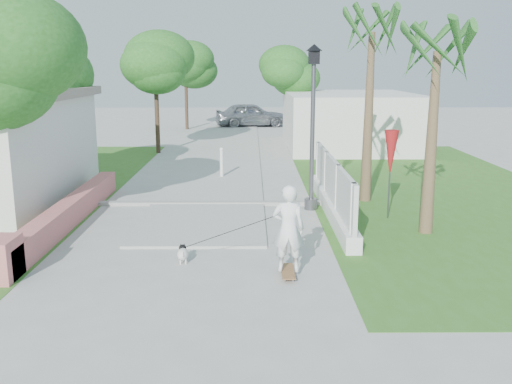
{
  "coord_description": "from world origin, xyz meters",
  "views": [
    {
      "loc": [
        1.27,
        -9.8,
        3.88
      ],
      "look_at": [
        1.36,
        2.74,
        1.1
      ],
      "focal_mm": 40.0,
      "sensor_mm": 36.0,
      "label": 1
    }
  ],
  "objects_px": {
    "street_lamp": "(313,121)",
    "skateboarder": "(240,232)",
    "patio_umbrella": "(391,154)",
    "dog": "(183,253)",
    "parked_car": "(251,115)",
    "bollard": "(222,162)"
  },
  "relations": [
    {
      "from": "street_lamp",
      "to": "patio_umbrella",
      "type": "bearing_deg",
      "value": -27.76
    },
    {
      "from": "bollard",
      "to": "parked_car",
      "type": "relative_size",
      "value": 0.24
    },
    {
      "from": "street_lamp",
      "to": "dog",
      "type": "distance_m",
      "value": 5.75
    },
    {
      "from": "skateboarder",
      "to": "dog",
      "type": "distance_m",
      "value": 1.35
    },
    {
      "from": "bollard",
      "to": "dog",
      "type": "height_order",
      "value": "bollard"
    },
    {
      "from": "street_lamp",
      "to": "parked_car",
      "type": "distance_m",
      "value": 22.13
    },
    {
      "from": "street_lamp",
      "to": "skateboarder",
      "type": "xyz_separation_m",
      "value": [
        -1.86,
        -4.75,
        -1.67
      ]
    },
    {
      "from": "dog",
      "to": "parked_car",
      "type": "distance_m",
      "value": 26.4
    },
    {
      "from": "skateboarder",
      "to": "dog",
      "type": "xyz_separation_m",
      "value": [
        -1.17,
        0.4,
        -0.56
      ]
    },
    {
      "from": "bollard",
      "to": "patio_umbrella",
      "type": "distance_m",
      "value": 7.25
    },
    {
      "from": "bollard",
      "to": "skateboarder",
      "type": "height_order",
      "value": "skateboarder"
    },
    {
      "from": "patio_umbrella",
      "to": "parked_car",
      "type": "xyz_separation_m",
      "value": [
        -3.6,
        23.01,
        -0.91
      ]
    },
    {
      "from": "patio_umbrella",
      "to": "skateboarder",
      "type": "xyz_separation_m",
      "value": [
        -3.76,
        -3.75,
        -0.94
      ]
    },
    {
      "from": "skateboarder",
      "to": "parked_car",
      "type": "height_order",
      "value": "skateboarder"
    },
    {
      "from": "street_lamp",
      "to": "skateboarder",
      "type": "bearing_deg",
      "value": -111.4
    },
    {
      "from": "bollard",
      "to": "parked_car",
      "type": "xyz_separation_m",
      "value": [
        1.0,
        17.51,
        0.2
      ]
    },
    {
      "from": "patio_umbrella",
      "to": "dog",
      "type": "relative_size",
      "value": 4.54
    },
    {
      "from": "bollard",
      "to": "patio_umbrella",
      "type": "relative_size",
      "value": 0.47
    },
    {
      "from": "bollard",
      "to": "dog",
      "type": "relative_size",
      "value": 2.15
    },
    {
      "from": "parked_car",
      "to": "dog",
      "type": "bearing_deg",
      "value": 165.36
    },
    {
      "from": "bollard",
      "to": "dog",
      "type": "bearing_deg",
      "value": -92.11
    },
    {
      "from": "skateboarder",
      "to": "patio_umbrella",
      "type": "bearing_deg",
      "value": -130.76
    }
  ]
}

